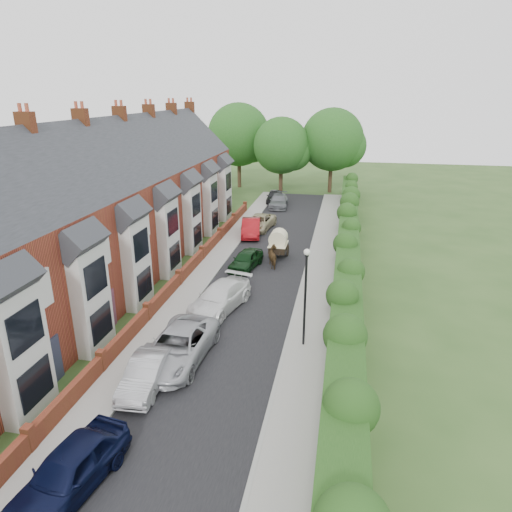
# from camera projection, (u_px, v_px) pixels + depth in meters

# --- Properties ---
(ground) EXTENTS (140.00, 140.00, 0.00)m
(ground) POSITION_uv_depth(u_px,v_px,m) (216.00, 385.00, 19.80)
(ground) COLOR #2D4C1E
(ground) RESTS_ON ground
(road) EXTENTS (6.00, 58.00, 0.02)m
(road) POSITION_uv_depth(u_px,v_px,m) (255.00, 285.00, 30.04)
(road) COLOR black
(road) RESTS_ON ground
(pavement_hedge_side) EXTENTS (2.20, 58.00, 0.12)m
(pavement_hedge_side) POSITION_uv_depth(u_px,v_px,m) (317.00, 290.00, 29.27)
(pavement_hedge_side) COLOR gray
(pavement_hedge_side) RESTS_ON ground
(pavement_house_side) EXTENTS (1.70, 58.00, 0.12)m
(pavement_house_side) POSITION_uv_depth(u_px,v_px,m) (199.00, 280.00, 30.72)
(pavement_house_side) COLOR gray
(pavement_house_side) RESTS_ON ground
(kerb_hedge_side) EXTENTS (0.18, 58.00, 0.13)m
(kerb_hedge_side) POSITION_uv_depth(u_px,v_px,m) (301.00, 288.00, 29.46)
(kerb_hedge_side) COLOR gray
(kerb_hedge_side) RESTS_ON ground
(kerb_house_side) EXTENTS (0.18, 58.00, 0.13)m
(kerb_house_side) POSITION_uv_depth(u_px,v_px,m) (210.00, 281.00, 30.58)
(kerb_house_side) COLOR gray
(kerb_house_side) RESTS_ON ground
(hedge) EXTENTS (2.10, 58.00, 2.85)m
(hedge) POSITION_uv_depth(u_px,v_px,m) (347.00, 269.00, 28.42)
(hedge) COLOR #183C13
(hedge) RESTS_ON ground
(terrace_row) EXTENTS (9.05, 40.50, 11.50)m
(terrace_row) POSITION_uv_depth(u_px,v_px,m) (94.00, 216.00, 29.48)
(terrace_row) COLOR #973F26
(terrace_row) RESTS_ON ground
(garden_wall_row) EXTENTS (0.35, 40.35, 1.10)m
(garden_wall_row) POSITION_uv_depth(u_px,v_px,m) (179.00, 279.00, 29.85)
(garden_wall_row) COLOR brown
(garden_wall_row) RESTS_ON ground
(lamppost) EXTENTS (0.32, 0.32, 5.16)m
(lamppost) POSITION_uv_depth(u_px,v_px,m) (306.00, 286.00, 21.75)
(lamppost) COLOR black
(lamppost) RESTS_ON ground
(tree_far_left) EXTENTS (7.14, 6.80, 9.29)m
(tree_far_left) POSITION_uv_depth(u_px,v_px,m) (284.00, 147.00, 55.33)
(tree_far_left) COLOR #332316
(tree_far_left) RESTS_ON ground
(tree_far_right) EXTENTS (7.98, 7.60, 10.31)m
(tree_far_right) POSITION_uv_depth(u_px,v_px,m) (335.00, 141.00, 55.87)
(tree_far_right) COLOR #332316
(tree_far_right) RESTS_ON ground
(tree_far_back) EXTENTS (8.40, 8.00, 10.82)m
(tree_far_back) POSITION_uv_depth(u_px,v_px,m) (242.00, 136.00, 58.88)
(tree_far_back) COLOR #332316
(tree_far_back) RESTS_ON ground
(car_navy) EXTENTS (2.55, 4.79, 1.55)m
(car_navy) POSITION_uv_depth(u_px,v_px,m) (69.00, 470.00, 14.36)
(car_navy) COLOR black
(car_navy) RESTS_ON ground
(car_silver_a) EXTENTS (1.67, 4.12, 1.33)m
(car_silver_a) POSITION_uv_depth(u_px,v_px,m) (147.00, 373.00, 19.55)
(car_silver_a) COLOR #9F9FA3
(car_silver_a) RESTS_ON ground
(car_silver_b) EXTENTS (2.82, 5.68, 1.55)m
(car_silver_b) POSITION_uv_depth(u_px,v_px,m) (178.00, 346.00, 21.39)
(car_silver_b) COLOR #AAABB2
(car_silver_b) RESTS_ON ground
(car_white) EXTENTS (3.29, 5.53, 1.50)m
(car_white) POSITION_uv_depth(u_px,v_px,m) (220.00, 297.00, 26.53)
(car_white) COLOR white
(car_white) RESTS_ON ground
(car_green) EXTENTS (2.22, 4.08, 1.32)m
(car_green) POSITION_uv_depth(u_px,v_px,m) (246.00, 260.00, 32.77)
(car_green) COLOR black
(car_green) RESTS_ON ground
(car_red) EXTENTS (2.34, 4.71, 1.48)m
(car_red) POSITION_uv_depth(u_px,v_px,m) (251.00, 228.00, 40.21)
(car_red) COLOR maroon
(car_red) RESTS_ON ground
(car_beige) EXTENTS (2.85, 5.09, 1.34)m
(car_beige) POSITION_uv_depth(u_px,v_px,m) (259.00, 222.00, 42.07)
(car_beige) COLOR tan
(car_beige) RESTS_ON ground
(car_grey) EXTENTS (2.27, 4.87, 1.38)m
(car_grey) POSITION_uv_depth(u_px,v_px,m) (279.00, 201.00, 50.23)
(car_grey) COLOR slate
(car_grey) RESTS_ON ground
(car_black) EXTENTS (1.93, 4.23, 1.41)m
(car_black) POSITION_uv_depth(u_px,v_px,m) (274.00, 196.00, 52.41)
(car_black) COLOR black
(car_black) RESTS_ON ground
(horse) EXTENTS (1.43, 1.94, 1.49)m
(horse) POSITION_uv_depth(u_px,v_px,m) (274.00, 257.00, 33.03)
(horse) COLOR #48321A
(horse) RESTS_ON ground
(horse_cart) EXTENTS (1.41, 3.12, 2.25)m
(horse_cart) POSITION_uv_depth(u_px,v_px,m) (278.00, 242.00, 34.60)
(horse_cart) COLOR black
(horse_cart) RESTS_ON ground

